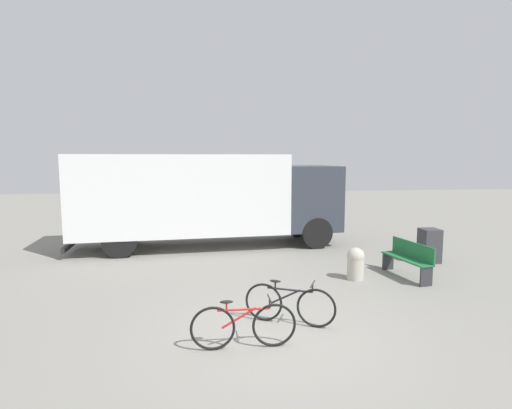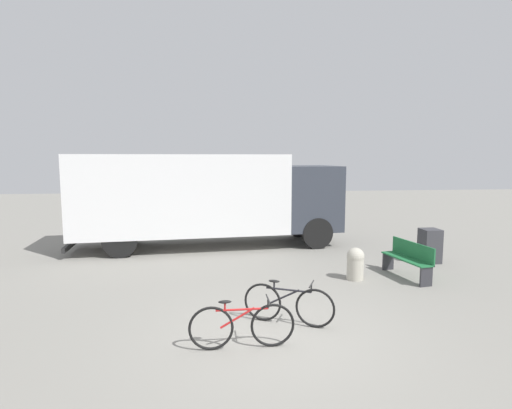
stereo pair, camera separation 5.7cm
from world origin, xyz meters
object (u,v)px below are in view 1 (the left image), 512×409
Objects in this scene: bicycle_middle at (289,304)px; park_bench at (409,258)px; bollard_near_bench at (356,263)px; utility_box at (429,245)px; delivery_truck at (206,195)px; bicycle_near at (244,326)px.

park_bench is at bearing 59.24° from bicycle_middle.
park_bench is 4.52m from bicycle_middle.
bollard_near_bench is at bearing 80.38° from park_bench.
bicycle_middle is at bearing -142.20° from utility_box.
delivery_truck is 5.33× the size of bicycle_near.
park_bench is 1.98m from utility_box.
utility_box reaches higher than bollard_near_bench.
park_bench is (5.31, -4.33, -1.31)m from delivery_truck.
utility_box reaches higher than bicycle_near.
bicycle_near is 7.76m from utility_box.
delivery_truck reaches higher than park_bench.
bollard_near_bench is at bearing -153.62° from utility_box.
delivery_truck reaches higher than bollard_near_bench.
bollard_near_bench is (2.27, 2.56, 0.05)m from bicycle_middle.
bicycle_near is 2.10× the size of bollard_near_bench.
bicycle_near is at bearing -112.63° from bicycle_middle.
utility_box is at bearing 26.38° from bollard_near_bench.
bollard_near_bench is (3.86, -4.34, -1.39)m from delivery_truck.
bicycle_near is 1.29m from bicycle_middle.
bicycle_middle is at bearing -131.58° from bollard_near_bench.
bicycle_middle is 1.60× the size of utility_box.
delivery_truck reaches higher than bicycle_middle.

